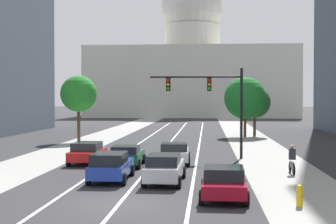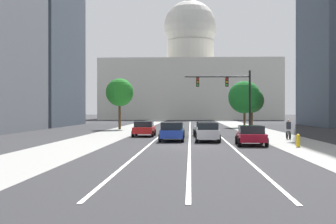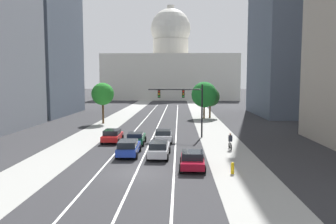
# 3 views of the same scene
# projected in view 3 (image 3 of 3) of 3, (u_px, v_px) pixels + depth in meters

# --- Properties ---
(ground_plane) EXTENTS (400.00, 400.00, 0.00)m
(ground_plane) POSITION_uv_depth(u_px,v_px,m) (162.00, 116.00, 65.38)
(ground_plane) COLOR #2B2B2D
(sidewalk_left) EXTENTS (4.71, 130.00, 0.01)m
(sidewalk_left) POSITION_uv_depth(u_px,v_px,m) (116.00, 119.00, 60.68)
(sidewalk_left) COLOR gray
(sidewalk_left) RESTS_ON ground
(sidewalk_right) EXTENTS (4.71, 130.00, 0.01)m
(sidewalk_right) POSITION_uv_depth(u_px,v_px,m) (206.00, 120.00, 60.13)
(sidewalk_right) COLOR gray
(sidewalk_right) RESTS_ON ground
(lane_stripe_left) EXTENTS (0.16, 90.00, 0.01)m
(lane_stripe_left) POSITION_uv_depth(u_px,v_px,m) (138.00, 127.00, 50.55)
(lane_stripe_left) COLOR white
(lane_stripe_left) RESTS_ON ground
(lane_stripe_center) EXTENTS (0.16, 90.00, 0.01)m
(lane_stripe_center) POSITION_uv_depth(u_px,v_px,m) (157.00, 127.00, 50.45)
(lane_stripe_center) COLOR white
(lane_stripe_center) RESTS_ON ground
(lane_stripe_right) EXTENTS (0.16, 90.00, 0.01)m
(lane_stripe_right) POSITION_uv_depth(u_px,v_px,m) (177.00, 127.00, 50.36)
(lane_stripe_right) COLOR white
(lane_stripe_right) RESTS_ON ground
(office_tower_far_left) EXTENTS (20.18, 21.92, 40.43)m
(office_tower_far_left) POSITION_uv_depth(u_px,v_px,m) (20.00, 15.00, 66.95)
(office_tower_far_left) COLOR #4C5666
(office_tower_far_left) RESTS_ON ground
(capitol_building) EXTENTS (48.48, 26.68, 34.99)m
(capitol_building) POSITION_uv_depth(u_px,v_px,m) (171.00, 70.00, 126.79)
(capitol_building) COLOR beige
(capitol_building) RESTS_ON ground
(car_green) EXTENTS (2.01, 4.04, 1.41)m
(car_green) POSITION_uv_depth(u_px,v_px,m) (136.00, 138.00, 36.95)
(car_green) COLOR #14512D
(car_green) RESTS_ON ground
(car_silver) EXTENTS (2.04, 4.76, 1.54)m
(car_silver) POSITION_uv_depth(u_px,v_px,m) (159.00, 149.00, 30.80)
(car_silver) COLOR #B2B5BA
(car_silver) RESTS_ON ground
(car_white) EXTENTS (2.24, 4.52, 1.43)m
(car_white) POSITION_uv_depth(u_px,v_px,m) (163.00, 135.00, 38.57)
(car_white) COLOR silver
(car_white) RESTS_ON ground
(car_blue) EXTENTS (2.08, 4.73, 1.55)m
(car_blue) POSITION_uv_depth(u_px,v_px,m) (129.00, 147.00, 31.37)
(car_blue) COLOR #1E389E
(car_blue) RESTS_ON ground
(car_red) EXTENTS (2.08, 4.21, 1.46)m
(car_red) POSITION_uv_depth(u_px,v_px,m) (112.00, 135.00, 38.29)
(car_red) COLOR red
(car_red) RESTS_ON ground
(car_crimson) EXTENTS (2.14, 4.12, 1.42)m
(car_crimson) POSITION_uv_depth(u_px,v_px,m) (192.00, 160.00, 26.78)
(car_crimson) COLOR maroon
(car_crimson) RESTS_ON ground
(traffic_signal_mast) EXTENTS (6.78, 0.39, 6.60)m
(traffic_signal_mast) POSITION_uv_depth(u_px,v_px,m) (185.00, 100.00, 41.22)
(traffic_signal_mast) COLOR black
(traffic_signal_mast) RESTS_ON ground
(fire_hydrant) EXTENTS (0.26, 0.35, 0.91)m
(fire_hydrant) POSITION_uv_depth(u_px,v_px,m) (232.00, 168.00, 25.36)
(fire_hydrant) COLOR yellow
(fire_hydrant) RESTS_ON ground
(cyclist) EXTENTS (0.37, 1.70, 1.72)m
(cyclist) POSITION_uv_depth(u_px,v_px,m) (230.00, 142.00, 34.11)
(cyclist) COLOR black
(cyclist) RESTS_ON ground
(street_tree_mid_left) EXTENTS (3.65, 3.65, 6.70)m
(street_tree_mid_left) POSITION_uv_depth(u_px,v_px,m) (103.00, 94.00, 54.28)
(street_tree_mid_left) COLOR #51381E
(street_tree_mid_left) RESTS_ON ground
(street_tree_mid_right) EXTENTS (4.76, 4.76, 6.82)m
(street_tree_mid_right) POSITION_uv_depth(u_px,v_px,m) (204.00, 95.00, 61.60)
(street_tree_mid_right) COLOR #51381E
(street_tree_mid_right) RESTS_ON ground
(street_tree_far_right) EXTENTS (3.63, 3.63, 5.79)m
(street_tree_far_right) POSITION_uv_depth(u_px,v_px,m) (210.00, 97.00, 62.35)
(street_tree_far_right) COLOR #51381E
(street_tree_far_right) RESTS_ON ground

